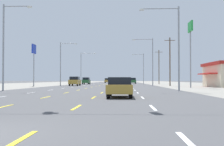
{
  "coord_description": "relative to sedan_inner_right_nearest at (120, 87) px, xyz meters",
  "views": [
    {
      "loc": [
        3.95,
        -6.28,
        1.27
      ],
      "look_at": [
        0.72,
        69.59,
        3.08
      ],
      "focal_mm": 46.42,
      "sensor_mm": 36.0,
      "label": 1
    }
  ],
  "objects": [
    {
      "name": "suv_far_right_farthest",
      "position": [
        3.25,
        76.74,
        0.27
      ],
      "size": [
        1.98,
        4.9,
        1.98
      ],
      "color": "#235B2D",
      "rests_on": "ground"
    },
    {
      "name": "hatchback_inner_right_farther",
      "position": [
        -0.2,
        68.06,
        0.03
      ],
      "size": [
        1.72,
        3.9,
        1.54
      ],
      "color": "#B28C33",
      "rests_on": "ground"
    },
    {
      "name": "suv_inner_left_distant_b",
      "position": [
        -6.87,
        100.47,
        0.27
      ],
      "size": [
        1.98,
        4.9,
        1.98
      ],
      "color": "#B28C33",
      "rests_on": "ground"
    },
    {
      "name": "lane_markings",
      "position": [
        -3.62,
        89.59,
        -0.75
      ],
      "size": [
        10.64,
        227.6,
        0.01
      ],
      "color": "white",
      "rests_on": "ground"
    },
    {
      "name": "suv_far_left_near",
      "position": [
        -10.43,
        41.26,
        0.27
      ],
      "size": [
        1.98,
        4.9,
        1.98
      ],
      "color": "#B28C33",
      "rests_on": "ground"
    },
    {
      "name": "pole_sign_right_row_1",
      "position": [
        11.2,
        26.68,
        7.72
      ],
      "size": [
        0.24,
        2.75,
        10.87
      ],
      "color": "gray",
      "rests_on": "ground"
    },
    {
      "name": "streetlight_right_row_0",
      "position": [
        6.05,
        11.86,
        4.9
      ],
      "size": [
        4.55,
        0.26,
        9.67
      ],
      "color": "gray",
      "rests_on": "ground"
    },
    {
      "name": "streetlight_right_row_1",
      "position": [
        6.07,
        42.08,
        5.28
      ],
      "size": [
        4.57,
        0.26,
        10.39
      ],
      "color": "gray",
      "rests_on": "ground"
    },
    {
      "name": "streetlight_left_row_2",
      "position": [
        -13.23,
        72.3,
        5.22
      ],
      "size": [
        5.0,
        0.26,
        10.19
      ],
      "color": "gray",
      "rests_on": "ground"
    },
    {
      "name": "pole_sign_left_row_1",
      "position": [
        -17.82,
        36.04,
        5.71
      ],
      "size": [
        0.24,
        2.24,
        8.41
      ],
      "color": "gray",
      "rests_on": "ground"
    },
    {
      "name": "utility_pole_right_row_1",
      "position": [
        9.87,
        39.59,
        4.51
      ],
      "size": [
        2.2,
        0.26,
        10.14
      ],
      "color": "brown",
      "rests_on": "ground"
    },
    {
      "name": "streetlight_left_row_0",
      "position": [
        -13.47,
        11.86,
        5.0
      ],
      "size": [
        3.44,
        0.26,
        10.13
      ],
      "color": "gray",
      "rests_on": "ground"
    },
    {
      "name": "lot_apron_right",
      "position": [
        21.13,
        51.09,
        -0.75
      ],
      "size": [
        28.0,
        440.0,
        0.01
      ],
      "primitive_type": "cube",
      "color": "gray",
      "rests_on": "ground"
    },
    {
      "name": "streetlight_right_row_2",
      "position": [
        6.18,
        72.3,
        4.85
      ],
      "size": [
        3.74,
        0.26,
        9.76
      ],
      "color": "gray",
      "rests_on": "ground"
    },
    {
      "name": "hatchback_center_turn_far",
      "position": [
        -3.47,
        66.54,
        0.03
      ],
      "size": [
        1.72,
        3.9,
        1.54
      ],
      "color": "silver",
      "rests_on": "ground"
    },
    {
      "name": "lot_apron_left",
      "position": [
        -28.37,
        51.09,
        -0.75
      ],
      "size": [
        28.0,
        440.0,
        0.01
      ],
      "primitive_type": "cube",
      "color": "gray",
      "rests_on": "ground"
    },
    {
      "name": "hatchback_inner_right_mid",
      "position": [
        -0.27,
        56.36,
        0.03
      ],
      "size": [
        1.72,
        3.9,
        1.54
      ],
      "color": "red",
      "rests_on": "ground"
    },
    {
      "name": "signal_span_wire",
      "position": [
        -3.65,
        -5.24,
        4.56
      ],
      "size": [
        25.83,
        0.53,
        8.76
      ],
      "color": "brown",
      "rests_on": "ground"
    },
    {
      "name": "streetlight_left_row_1",
      "position": [
        -13.4,
        42.08,
        4.76
      ],
      "size": [
        3.77,
        0.26,
        9.58
      ],
      "color": "gray",
      "rests_on": "ground"
    },
    {
      "name": "ground_plane",
      "position": [
        -3.62,
        51.09,
        -0.76
      ],
      "size": [
        572.0,
        572.0,
        0.0
      ],
      "primitive_type": "plane",
      "color": "#4C4C4F"
    },
    {
      "name": "sedan_center_turn_distant_a",
      "position": [
        -3.77,
        90.1,
        0.0
      ],
      "size": [
        1.8,
        4.5,
        1.46
      ],
      "color": "red",
      "rests_on": "ground"
    },
    {
      "name": "suv_far_left_midfar",
      "position": [
        -10.86,
        63.39,
        0.27
      ],
      "size": [
        1.98,
        4.9,
        1.98
      ],
      "color": "#235B2D",
      "rests_on": "ground"
    },
    {
      "name": "sedan_inner_right_nearest",
      "position": [
        0.0,
        0.0,
        0.0
      ],
      "size": [
        1.8,
        4.5,
        1.46
      ],
      "color": "#B28C33",
      "rests_on": "ground"
    },
    {
      "name": "utility_pole_right_row_2",
      "position": [
        10.68,
        65.51,
        4.53
      ],
      "size": [
        2.2,
        0.26,
        10.18
      ],
      "color": "brown",
      "rests_on": "ground"
    }
  ]
}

